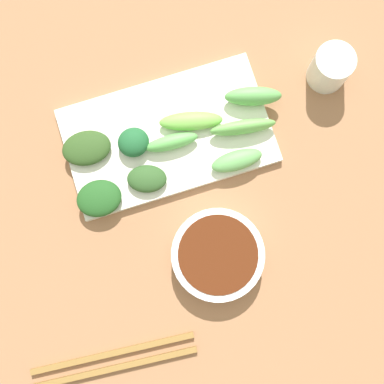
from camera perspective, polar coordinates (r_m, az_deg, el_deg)
The scene contains 14 objects.
tabletop at distance 0.75m, azimuth -0.31°, elevation 0.72°, with size 2.10×2.10×0.02m, color #976846.
sauce_bowl at distance 0.72m, azimuth 2.88°, elevation -7.05°, with size 0.13×0.13×0.04m.
serving_plate at distance 0.75m, azimuth -2.73°, elevation 6.31°, with size 0.17×0.30×0.01m, color silver.
broccoli_stalk_0 at distance 0.73m, azimuth 5.04°, elevation 3.55°, with size 0.03×0.08×0.02m, color #60A356.
broccoli_leafy_1 at distance 0.73m, azimuth -10.37°, elevation -0.70°, with size 0.05×0.06×0.02m, color #21521F.
broccoli_stalk_2 at distance 0.74m, azimuth -0.12°, elevation 7.95°, with size 0.03×0.09×0.02m, color #74BB49.
broccoli_leafy_3 at distance 0.75m, azimuth -11.73°, elevation 4.84°, with size 0.05×0.07×0.02m, color #2D4C1E.
broccoli_stalk_4 at distance 0.75m, azimuth 6.86°, elevation 10.60°, with size 0.03×0.08×0.03m, color #60AA55.
broccoli_stalk_5 at distance 0.74m, azimuth 5.72°, elevation 7.24°, with size 0.02×0.10×0.03m, color #6AB352.
broccoli_leafy_6 at distance 0.73m, azimuth -6.58°, elevation 5.55°, with size 0.04×0.05×0.03m, color #1D5A2E.
broccoli_stalk_7 at distance 0.73m, azimuth -2.32°, elevation 5.59°, with size 0.02×0.08×0.02m, color #5FB554.
broccoli_leafy_8 at distance 0.73m, azimuth -5.08°, elevation 1.48°, with size 0.04×0.06×0.02m, color #2D5225.
chopsticks at distance 0.75m, azimuth -8.71°, elevation -18.15°, with size 0.05×0.23×0.01m.
tea_cup at distance 0.78m, azimuth 15.25°, elevation 13.26°, with size 0.06×0.06×0.06m, color white.
Camera 1 is at (-0.12, 0.03, 0.75)m, focal length 47.62 mm.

